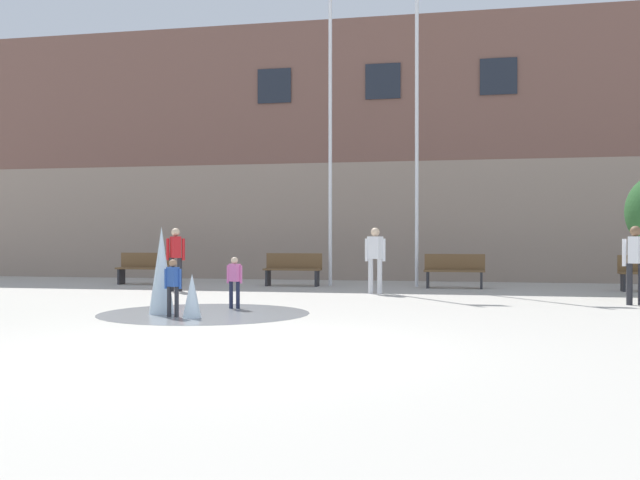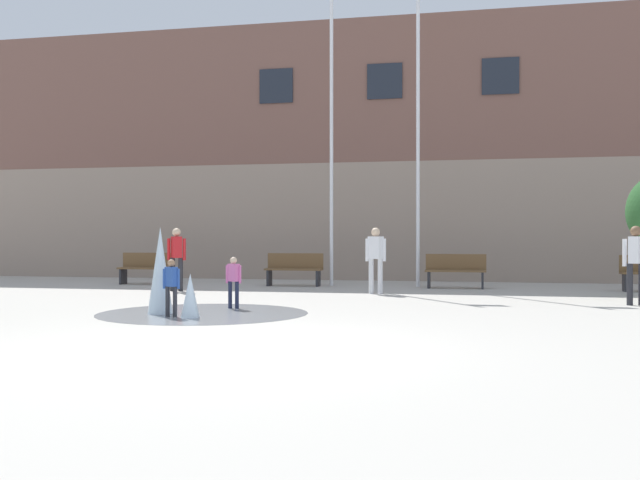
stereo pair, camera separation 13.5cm
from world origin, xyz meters
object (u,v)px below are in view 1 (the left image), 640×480
park_bench_far_left (145,268)px  park_bench_left_of_flagpoles (293,269)px  adult_near_bench (176,254)px  flagpole_left (331,117)px  child_in_fountain (173,283)px  park_bench_under_left_flagpole (454,270)px  child_with_pink_shirt (234,278)px  flagpole_right (418,115)px  teen_by_trashcan (635,259)px  adult_watching (375,255)px

park_bench_far_left → park_bench_left_of_flagpoles: size_ratio=1.00×
adult_near_bench → flagpole_left: (3.43, 2.95, 3.80)m
child_in_fountain → park_bench_left_of_flagpoles: bearing=118.7°
park_bench_under_left_flagpole → flagpole_left: size_ratio=0.18×
adult_near_bench → park_bench_far_left: bearing=1.2°
child_in_fountain → flagpole_left: flagpole_left is taller
park_bench_under_left_flagpole → child_with_pink_shirt: bearing=-120.9°
child_in_fountain → flagpole_right: size_ratio=0.11×
park_bench_far_left → adult_near_bench: 3.07m
park_bench_under_left_flagpole → teen_by_trashcan: (3.69, -4.25, 0.45)m
child_with_pink_shirt → flagpole_left: (0.52, 7.03, 4.15)m
child_with_pink_shirt → teen_by_trashcan: (7.64, 2.34, 0.35)m
park_bench_far_left → flagpole_right: bearing=4.5°
teen_by_trashcan → park_bench_left_of_flagpoles: bearing=88.9°
park_bench_far_left → flagpole_left: flagpole_left is taller
park_bench_under_left_flagpole → child_with_pink_shirt: child_with_pink_shirt is taller
child_with_pink_shirt → adult_near_bench: 5.02m
teen_by_trashcan → flagpole_right: (-4.70, 4.69, 3.78)m
child_in_fountain → flagpole_right: (3.50, 8.66, 4.13)m
park_bench_left_of_flagpoles → child_in_fountain: child_in_fountain is taller
adult_watching → park_bench_left_of_flagpoles: bearing=-10.6°
child_in_fountain → adult_watching: bearing=94.9°
adult_near_bench → flagpole_right: 7.56m
flagpole_right → adult_watching: bearing=-106.6°
park_bench_left_of_flagpoles → adult_watching: bearing=-41.2°
child_in_fountain → adult_near_bench: adult_near_bench is taller
child_in_fountain → adult_watching: 6.53m
park_bench_far_left → child_in_fountain: child_in_fountain is taller
park_bench_left_of_flagpoles → adult_near_bench: adult_near_bench is taller
child_in_fountain → teen_by_trashcan: 9.12m
child_with_pink_shirt → adult_watching: size_ratio=0.62×
flagpole_left → teen_by_trashcan: bearing=-33.3°
park_bench_far_left → park_bench_left_of_flagpoles: bearing=2.2°
park_bench_left_of_flagpoles → teen_by_trashcan: (8.12, -4.25, 0.45)m
park_bench_left_of_flagpoles → child_in_fountain: size_ratio=1.62×
park_bench_under_left_flagpole → adult_watching: size_ratio=1.01×
teen_by_trashcan → flagpole_right: flagpole_right is taller
adult_near_bench → child_with_pink_shirt: bearing=177.2°
child_with_pink_shirt → adult_near_bench: (-2.91, 4.08, 0.35)m
child_in_fountain → child_with_pink_shirt: bearing=100.3°
teen_by_trashcan → flagpole_right: 7.64m
park_bench_under_left_flagpole → adult_watching: bearing=-128.6°
park_bench_far_left → child_in_fountain: bearing=-62.1°
park_bench_left_of_flagpoles → flagpole_right: (3.42, 0.44, 4.23)m
adult_watching → flagpole_left: (-1.61, 2.72, 3.80)m
park_bench_far_left → teen_by_trashcan: size_ratio=1.01×
child_in_fountain → park_bench_far_left: bearing=147.2°
park_bench_far_left → teen_by_trashcan: 13.14m
park_bench_far_left → adult_watching: (6.96, -2.11, 0.45)m
adult_near_bench → flagpole_left: flagpole_left is taller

